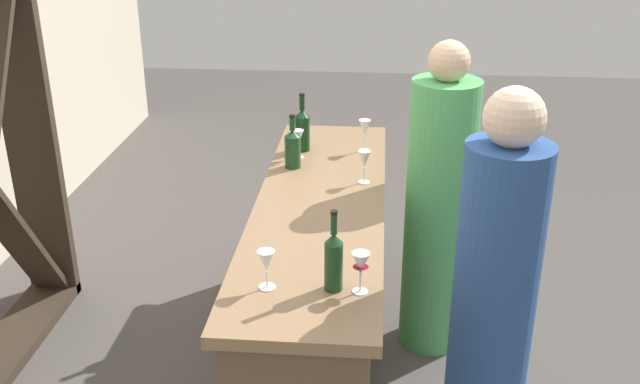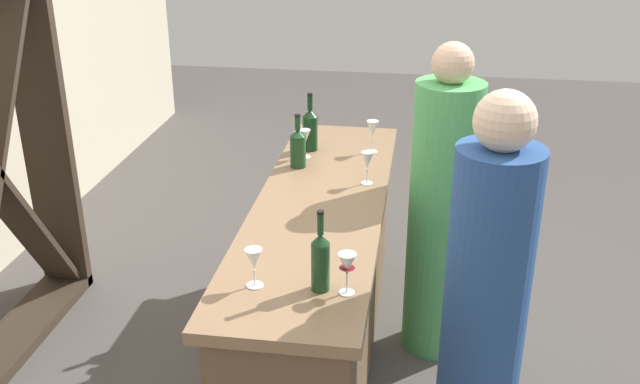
# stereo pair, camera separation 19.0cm
# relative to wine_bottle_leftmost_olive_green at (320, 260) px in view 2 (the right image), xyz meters

# --- Properties ---
(ground_plane) EXTENTS (12.00, 12.00, 0.00)m
(ground_plane) POSITION_rel_wine_bottle_leftmost_olive_green_xyz_m (0.77, 0.12, -1.04)
(ground_plane) COLOR #4C4744
(bar_counter) EXTENTS (2.23, 0.60, 0.91)m
(bar_counter) POSITION_rel_wine_bottle_leftmost_olive_green_xyz_m (0.77, 0.12, -0.57)
(bar_counter) COLOR brown
(bar_counter) RESTS_ON ground
(wine_bottle_leftmost_olive_green) EXTENTS (0.07, 0.07, 0.32)m
(wine_bottle_leftmost_olive_green) POSITION_rel_wine_bottle_leftmost_olive_green_xyz_m (0.00, 0.00, 0.00)
(wine_bottle_leftmost_olive_green) COLOR #193D1E
(wine_bottle_leftmost_olive_green) RESTS_ON bar_counter
(wine_bottle_second_left_olive_green) EXTENTS (0.08, 0.08, 0.29)m
(wine_bottle_second_left_olive_green) POSITION_rel_wine_bottle_leftmost_olive_green_xyz_m (1.20, 0.30, -0.01)
(wine_bottle_second_left_olive_green) COLOR #193D1E
(wine_bottle_second_left_olive_green) RESTS_ON bar_counter
(wine_bottle_center_dark_green) EXTENTS (0.08, 0.08, 0.32)m
(wine_bottle_center_dark_green) POSITION_rel_wine_bottle_leftmost_olive_green_xyz_m (1.45, 0.27, 0.00)
(wine_bottle_center_dark_green) COLOR black
(wine_bottle_center_dark_green) RESTS_ON bar_counter
(wine_glass_near_left) EXTENTS (0.07, 0.07, 0.16)m
(wine_glass_near_left) POSITION_rel_wine_bottle_leftmost_olive_green_xyz_m (-0.01, -0.10, -0.01)
(wine_glass_near_left) COLOR white
(wine_glass_near_left) RESTS_ON bar_counter
(wine_glass_near_center) EXTENTS (0.06, 0.06, 0.17)m
(wine_glass_near_center) POSITION_rel_wine_bottle_leftmost_olive_green_xyz_m (1.02, -0.08, -0.00)
(wine_glass_near_center) COLOR white
(wine_glass_near_center) RESTS_ON bar_counter
(wine_glass_near_right) EXTENTS (0.07, 0.07, 0.18)m
(wine_glass_near_right) POSITION_rel_wine_bottle_leftmost_olive_green_xyz_m (1.47, -0.07, 0.01)
(wine_glass_near_right) COLOR white
(wine_glass_near_right) RESTS_ON bar_counter
(wine_glass_far_left) EXTENTS (0.07, 0.07, 0.15)m
(wine_glass_far_left) POSITION_rel_wine_bottle_leftmost_olive_green_xyz_m (-0.01, 0.25, -0.02)
(wine_glass_far_left) COLOR white
(wine_glass_far_left) RESTS_ON bar_counter
(wine_glass_far_center) EXTENTS (0.06, 0.06, 0.16)m
(wine_glass_far_center) POSITION_rel_wine_bottle_leftmost_olive_green_xyz_m (1.34, 0.28, -0.01)
(wine_glass_far_center) COLOR white
(wine_glass_far_center) RESTS_ON bar_counter
(person_left_guest) EXTENTS (0.41, 0.41, 1.63)m
(person_left_guest) POSITION_rel_wine_bottle_leftmost_olive_green_xyz_m (1.03, -0.46, -0.28)
(person_left_guest) COLOR #4CA559
(person_left_guest) RESTS_ON ground
(person_center_guest) EXTENTS (0.33, 0.33, 1.65)m
(person_center_guest) POSITION_rel_wine_bottle_leftmost_olive_green_xyz_m (0.16, -0.62, -0.26)
(person_center_guest) COLOR #284C8C
(person_center_guest) RESTS_ON ground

